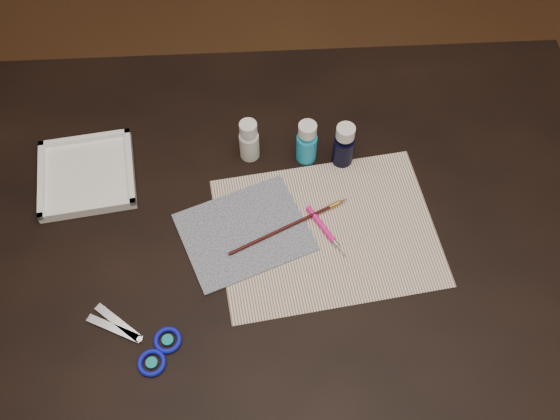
{
  "coord_description": "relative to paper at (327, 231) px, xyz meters",
  "views": [
    {
      "loc": [
        -0.03,
        -0.58,
        1.74
      ],
      "look_at": [
        0.0,
        0.0,
        0.8
      ],
      "focal_mm": 40.0,
      "sensor_mm": 36.0,
      "label": 1
    }
  ],
  "objects": [
    {
      "name": "table",
      "position": [
        -0.08,
        0.02,
        -0.38
      ],
      "size": [
        1.3,
        0.9,
        0.75
      ],
      "primitive_type": "cube",
      "color": "black",
      "rests_on": "ground"
    },
    {
      "name": "paintbrush",
      "position": [
        -0.07,
        0.01,
        0.01
      ],
      "size": [
        0.23,
        0.11,
        0.01
      ],
      "primitive_type": null,
      "rotation": [
        0.0,
        0.0,
        0.44
      ],
      "color": "black",
      "rests_on": "canvas"
    },
    {
      "name": "ground",
      "position": [
        -0.08,
        0.02,
        -0.76
      ],
      "size": [
        3.5,
        3.5,
        0.02
      ],
      "primitive_type": "cube",
      "color": "#422614",
      "rests_on": "ground"
    },
    {
      "name": "scissors",
      "position": [
        -0.35,
        -0.19,
        0.0
      ],
      "size": [
        0.2,
        0.16,
        0.01
      ],
      "primitive_type": null,
      "rotation": [
        0.0,
        0.0,
        2.69
      ],
      "color": "silver",
      "rests_on": "table"
    },
    {
      "name": "craft_knife",
      "position": [
        -0.0,
        -0.01,
        0.01
      ],
      "size": [
        0.07,
        0.12,
        0.01
      ],
      "primitive_type": null,
      "rotation": [
        0.0,
        0.0,
        -1.07
      ],
      "color": "#FF198E",
      "rests_on": "paper"
    },
    {
      "name": "paint_bottle_navy",
      "position": [
        0.04,
        0.16,
        0.05
      ],
      "size": [
        0.05,
        0.05,
        0.1
      ],
      "primitive_type": "cylinder",
      "rotation": [
        0.0,
        0.0,
        0.38
      ],
      "color": "black",
      "rests_on": "table"
    },
    {
      "name": "palette_tray",
      "position": [
        -0.45,
        0.15,
        0.01
      ],
      "size": [
        0.2,
        0.2,
        0.02
      ],
      "primitive_type": "cube",
      "rotation": [
        0.0,
        0.0,
        0.13
      ],
      "color": "white",
      "rests_on": "table"
    },
    {
      "name": "paint_bottle_cyan",
      "position": [
        -0.03,
        0.17,
        0.05
      ],
      "size": [
        0.05,
        0.05,
        0.1
      ],
      "primitive_type": "cylinder",
      "rotation": [
        0.0,
        0.0,
        -0.28
      ],
      "color": "#1A9FD2",
      "rests_on": "table"
    },
    {
      "name": "paper",
      "position": [
        0.0,
        0.0,
        0.0
      ],
      "size": [
        0.43,
        0.35,
        0.0
      ],
      "primitive_type": "cube",
      "rotation": [
        0.0,
        0.0,
        0.13
      ],
      "color": "white",
      "rests_on": "table"
    },
    {
      "name": "paint_bottle_white",
      "position": [
        -0.14,
        0.18,
        0.05
      ],
      "size": [
        0.05,
        0.05,
        0.09
      ],
      "primitive_type": "cylinder",
      "rotation": [
        0.0,
        0.0,
        0.21
      ],
      "color": "silver",
      "rests_on": "table"
    },
    {
      "name": "canvas",
      "position": [
        -0.15,
        0.01,
        0.0
      ],
      "size": [
        0.27,
        0.24,
        0.0
      ],
      "primitive_type": "cube",
      "rotation": [
        0.0,
        0.0,
        0.37
      ],
      "color": "black",
      "rests_on": "paper"
    }
  ]
}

